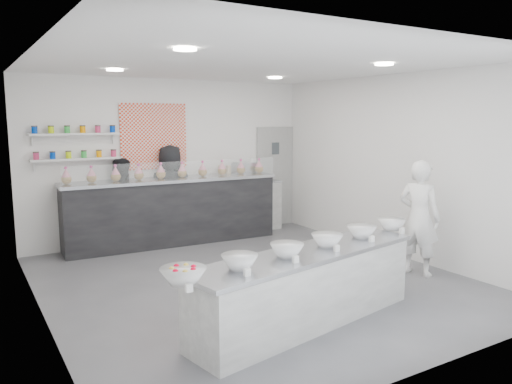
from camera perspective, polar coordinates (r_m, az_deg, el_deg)
floor at (r=7.19m, az=-0.33°, el=-10.09°), size 6.00×6.00×0.00m
ceiling at (r=6.85m, az=-0.35°, el=14.43°), size 6.00×6.00×0.00m
back_wall at (r=9.55m, az=-9.58°, el=3.62°), size 5.50×0.00×5.50m
left_wall at (r=5.96m, az=-23.72°, el=0.14°), size 0.00×6.00×6.00m
right_wall at (r=8.59m, az=15.67°, el=2.89°), size 0.00×6.00×6.00m
back_door at (r=10.63m, az=2.16°, el=1.78°), size 0.88×0.04×2.10m
pattern_panel at (r=9.38m, az=-11.59°, el=6.23°), size 1.25×0.03×1.20m
jar_shelf_lower at (r=8.96m, az=-19.85°, el=3.56°), size 1.45×0.22×0.04m
jar_shelf_upper at (r=8.93m, az=-19.98°, el=6.24°), size 1.45×0.22×0.04m
preserve_jars at (r=8.92m, az=-19.91°, el=5.34°), size 1.45×0.10×0.56m
downlight_0 at (r=5.33m, az=-8.12°, el=15.84°), size 0.24×0.24×0.02m
downlight_1 at (r=6.92m, az=14.44°, el=13.94°), size 0.24×0.24×0.02m
downlight_2 at (r=7.77m, az=-15.83°, el=13.26°), size 0.24×0.24×0.02m
downlight_3 at (r=8.94m, az=2.20°, el=12.90°), size 0.24×0.24×0.02m
prep_counter at (r=5.68m, az=5.86°, el=-10.83°), size 3.12×1.24×0.83m
back_bar at (r=9.24m, az=-9.51°, el=-2.15°), size 3.93×0.90×1.21m
sneeze_guard at (r=8.81m, az=-8.91°, el=2.41°), size 3.84×0.20×0.33m
espresso_ledge at (r=10.16m, az=-0.82°, el=-1.65°), size 1.36×0.43×1.01m
espresso_machine at (r=10.03m, az=-1.13°, el=2.22°), size 0.50×0.34×0.38m
cup_stacks at (r=9.79m, az=-3.61°, el=2.00°), size 0.24×0.24×0.36m
prep_bowls at (r=5.54m, az=5.94°, el=-6.07°), size 3.64×1.12×0.15m
label_cards at (r=5.12m, az=8.44°, el=-7.76°), size 3.31×0.04×0.07m
cookie_bags at (r=9.13m, az=-9.62°, el=2.47°), size 3.77×0.35×0.29m
woman_prep at (r=7.64m, az=18.14°, el=-2.83°), size 0.58×0.71×1.69m
staff_left at (r=9.17m, az=-15.24°, el=-1.20°), size 0.93×0.82×1.59m
staff_right at (r=9.45m, az=-9.68°, el=-0.11°), size 1.04×0.89×1.80m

